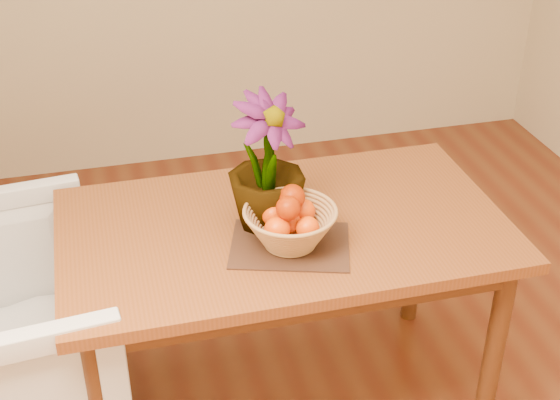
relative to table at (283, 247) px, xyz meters
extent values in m
cube|color=brown|center=(0.00, 0.00, 0.07)|extent=(1.40, 0.80, 0.04)
cube|color=#452410|center=(0.00, 0.00, 0.01)|extent=(1.28, 0.68, 0.08)
cylinder|color=#452410|center=(0.62, -0.32, -0.31)|extent=(0.06, 0.06, 0.71)
cylinder|color=#452410|center=(-0.62, 0.32, -0.31)|extent=(0.06, 0.06, 0.71)
cylinder|color=#452410|center=(0.62, 0.32, -0.31)|extent=(0.06, 0.06, 0.71)
cube|color=#3C2015|center=(-0.01, -0.12, 0.09)|extent=(0.42, 0.36, 0.01)
cylinder|color=#B07F49|center=(-0.01, -0.12, 0.10)|extent=(0.14, 0.14, 0.01)
sphere|color=#DC4E03|center=(-0.01, -0.12, 0.17)|extent=(0.06, 0.06, 0.06)
sphere|color=#DC4E03|center=(0.04, -0.08, 0.18)|extent=(0.08, 0.08, 0.08)
sphere|color=#DC4E03|center=(-0.05, -0.07, 0.18)|extent=(0.07, 0.07, 0.07)
sphere|color=#DC4E03|center=(-0.06, -0.16, 0.18)|extent=(0.08, 0.08, 0.08)
sphere|color=#DC4E03|center=(0.03, -0.17, 0.18)|extent=(0.07, 0.07, 0.07)
sphere|color=#DC4E03|center=(0.00, -0.10, 0.24)|extent=(0.08, 0.08, 0.08)
sphere|color=#DC4E03|center=(-0.03, -0.15, 0.24)|extent=(0.07, 0.07, 0.07)
sphere|color=#DC4E03|center=(0.00, -0.10, 0.24)|extent=(0.08, 0.08, 0.08)
sphere|color=#DC4E03|center=(-0.03, -0.15, 0.24)|extent=(0.07, 0.07, 0.07)
imported|color=#163F12|center=(-0.05, 0.01, 0.30)|extent=(0.32, 0.32, 0.43)
camera|label=1|loc=(-0.52, -1.99, 1.41)|focal=50.00mm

